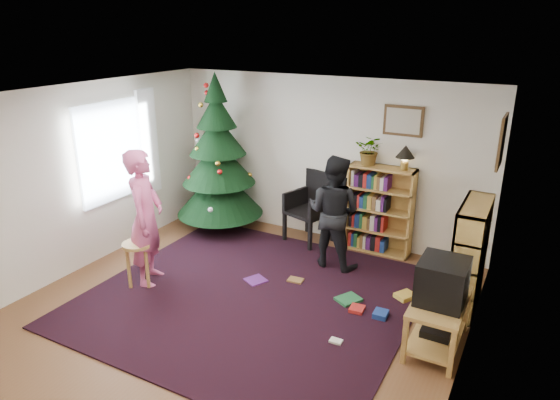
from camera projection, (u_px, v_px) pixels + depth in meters
The scene contains 23 objects.
floor at pixel (239, 308), 5.96m from camera, with size 5.00×5.00×0.00m, color brown.
ceiling at pixel (232, 97), 5.12m from camera, with size 5.00×5.00×0.00m, color white.
wall_back at pixel (325, 159), 7.61m from camera, with size 5.00×0.02×2.50m, color silver.
wall_front at pixel (39, 324), 3.46m from camera, with size 5.00×0.02×2.50m, color silver.
wall_left at pixel (79, 179), 6.65m from camera, with size 0.02×5.00×2.50m, color silver.
wall_right at pixel (472, 259), 4.42m from camera, with size 0.02×5.00×2.50m, color silver.
rug at pixel (252, 296), 6.20m from camera, with size 3.80×3.60×0.02m, color black.
window_pane at pixel (112, 152), 7.05m from camera, with size 0.04×1.20×1.40m, color silver.
curtain at pixel (148, 142), 7.62m from camera, with size 0.06×0.35×1.60m, color white.
picture_back at pixel (403, 121), 6.84m from camera, with size 0.55×0.03×0.42m.
picture_right at pixel (502, 142), 5.64m from camera, with size 0.03×0.50×0.60m.
christmas_tree at pixel (219, 167), 7.95m from camera, with size 1.40×1.40×2.53m.
bookshelf_back at pixel (380, 209), 7.25m from camera, with size 0.95×0.30×1.30m.
bookshelf_right at pixel (470, 255), 5.82m from camera, with size 0.30×0.95×1.30m.
tv_stand at pixel (438, 319), 5.16m from camera, with size 0.51×0.92×0.55m.
crt_tv at pixel (442, 281), 5.01m from camera, with size 0.48×0.51×0.45m.
armchair at pixel (312, 203), 7.71m from camera, with size 0.73×0.74×1.07m.
stool at pixel (138, 253), 6.30m from camera, with size 0.37×0.37×0.61m.
person_standing at pixel (146, 218), 6.30m from camera, with size 0.65×0.43×1.78m, color #D05385.
person_by_chair at pixel (334, 212), 6.78m from camera, with size 0.77×0.60×1.58m, color black.
potted_plant at pixel (370, 150), 7.05m from camera, with size 0.39×0.34×0.44m, color gray.
table_lamp at pixel (405, 153), 6.82m from camera, with size 0.26×0.26×0.35m.
floor_clutter at pixel (338, 301), 6.03m from camera, with size 2.05×1.45×0.08m.
Camera 1 is at (2.89, -4.32, 3.22)m, focal length 32.00 mm.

